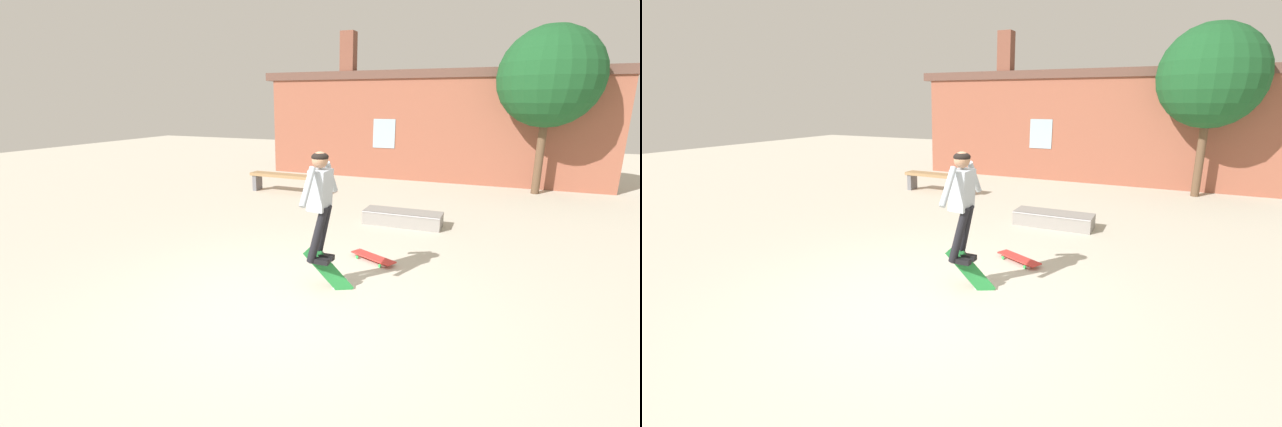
{
  "view_description": "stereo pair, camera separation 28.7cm",
  "coord_description": "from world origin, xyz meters",
  "views": [
    {
      "loc": [
        2.25,
        -4.35,
        2.47
      ],
      "look_at": [
        0.16,
        0.56,
        1.05
      ],
      "focal_mm": 24.0,
      "sensor_mm": 36.0,
      "label": 1
    },
    {
      "loc": [
        2.51,
        -4.23,
        2.47
      ],
      "look_at": [
        0.16,
        0.56,
        1.05
      ],
      "focal_mm": 24.0,
      "sensor_mm": 36.0,
      "label": 2
    }
  ],
  "objects": [
    {
      "name": "building_backdrop",
      "position": [
        -0.04,
        9.25,
        1.76
      ],
      "size": [
        10.9,
        0.52,
        4.55
      ],
      "color": "#93513D",
      "rests_on": "ground_plane"
    },
    {
      "name": "skateboard_resting",
      "position": [
        0.53,
        1.82,
        0.07
      ],
      "size": [
        0.8,
        0.55,
        0.08
      ],
      "rotation": [
        0.0,
        0.0,
        5.81
      ],
      "color": "red",
      "rests_on": "ground_plane"
    },
    {
      "name": "ground_plane",
      "position": [
        0.0,
        0.0,
        0.0
      ],
      "size": [
        40.0,
        40.0,
        0.0
      ],
      "primitive_type": "plane",
      "color": "beige"
    },
    {
      "name": "park_bench",
      "position": [
        -3.19,
        5.89,
        0.38
      ],
      "size": [
        1.98,
        0.45,
        0.51
      ],
      "rotation": [
        0.0,
        0.0,
        -0.03
      ],
      "color": "#99754C",
      "rests_on": "ground_plane"
    },
    {
      "name": "tree_right",
      "position": [
        3.17,
        8.44,
        3.03
      ],
      "size": [
        2.55,
        2.55,
        4.32
      ],
      "color": "brown",
      "rests_on": "ground_plane"
    },
    {
      "name": "skater",
      "position": [
        0.16,
        0.56,
        1.27
      ],
      "size": [
        0.3,
        1.11,
        1.46
      ],
      "rotation": [
        0.0,
        0.0,
        -0.01
      ],
      "color": "#9EA8B2"
    },
    {
      "name": "skateboard_flipping",
      "position": [
        0.25,
        0.62,
        0.25
      ],
      "size": [
        0.67,
        0.26,
        0.72
      ],
      "rotation": [
        0.0,
        0.0,
        0.17
      ],
      "color": "#237F38"
    },
    {
      "name": "skate_ledge",
      "position": [
        0.51,
        4.03,
        0.14
      ],
      "size": [
        1.55,
        0.57,
        0.29
      ],
      "rotation": [
        0.0,
        0.0,
        0.0
      ],
      "color": "gray",
      "rests_on": "ground_plane"
    }
  ]
}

